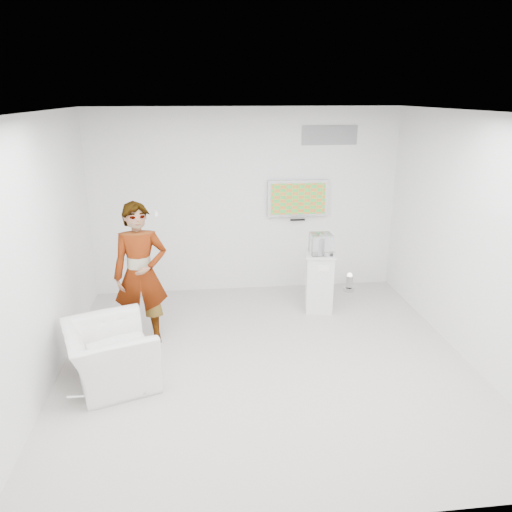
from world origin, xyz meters
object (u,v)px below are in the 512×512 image
armchair (110,355)px  floor_uplight (349,282)px  tv (298,198)px  person (141,275)px  pedestal (319,282)px

armchair → floor_uplight: bearing=-75.2°
tv → person: size_ratio=0.53×
pedestal → armchair: bearing=-149.2°
pedestal → floor_uplight: size_ratio=2.99×
person → pedestal: bearing=10.0°
person → floor_uplight: (3.26, 1.43, -0.80)m
person → pedestal: (2.56, 0.73, -0.50)m
tv → armchair: size_ratio=0.94×
tv → person: 3.01m
person → armchair: person is taller
floor_uplight → tv: bearing=161.0°
tv → person: bearing=-144.2°
armchair → floor_uplight: 4.29m
tv → floor_uplight: bearing=-19.0°
tv → floor_uplight: 1.67m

